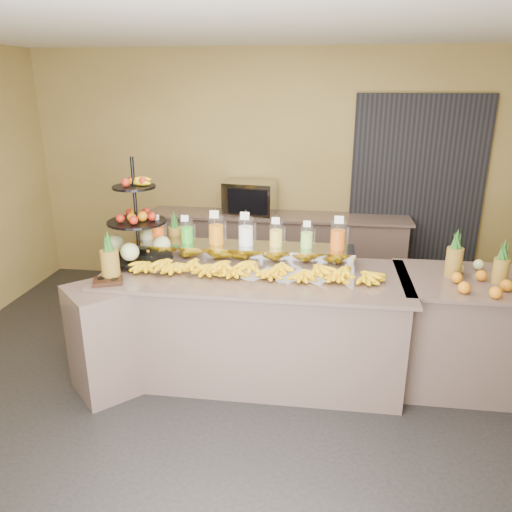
% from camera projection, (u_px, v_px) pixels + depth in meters
% --- Properties ---
extents(ground, '(6.00, 6.00, 0.00)m').
position_uv_depth(ground, '(249.00, 392.00, 4.10)').
color(ground, black).
rests_on(ground, ground).
extents(room_envelope, '(6.04, 5.02, 2.82)m').
position_uv_depth(room_envelope, '(284.00, 149.00, 4.20)').
color(room_envelope, olive).
rests_on(room_envelope, ground).
extents(buffet_counter, '(2.75, 1.25, 0.93)m').
position_uv_depth(buffet_counter, '(240.00, 326.00, 4.21)').
color(buffet_counter, gray).
rests_on(buffet_counter, ground).
extents(right_counter, '(1.08, 0.88, 0.93)m').
position_uv_depth(right_counter, '(460.00, 331.00, 4.11)').
color(right_counter, gray).
rests_on(right_counter, ground).
extents(back_ledge, '(3.10, 0.55, 0.93)m').
position_uv_depth(back_ledge, '(277.00, 252.00, 6.05)').
color(back_ledge, gray).
rests_on(back_ledge, ground).
extents(pitcher_tray, '(1.85, 0.30, 0.15)m').
position_uv_depth(pitcher_tray, '(246.00, 253.00, 4.33)').
color(pitcher_tray, gray).
rests_on(pitcher_tray, buffet_counter).
extents(juice_pitcher_orange_a, '(0.11, 0.11, 0.26)m').
position_uv_depth(juice_pitcher_orange_a, '(158.00, 232.00, 4.38)').
color(juice_pitcher_orange_a, silver).
rests_on(juice_pitcher_orange_a, pitcher_tray).
extents(juice_pitcher_green, '(0.11, 0.12, 0.27)m').
position_uv_depth(juice_pitcher_green, '(187.00, 233.00, 4.34)').
color(juice_pitcher_green, silver).
rests_on(juice_pitcher_green, pitcher_tray).
extents(juice_pitcher_orange_b, '(0.13, 0.14, 0.32)m').
position_uv_depth(juice_pitcher_orange_b, '(216.00, 232.00, 4.30)').
color(juice_pitcher_orange_b, silver).
rests_on(juice_pitcher_orange_b, pitcher_tray).
extents(juice_pitcher_milk, '(0.13, 0.14, 0.32)m').
position_uv_depth(juice_pitcher_milk, '(246.00, 233.00, 4.27)').
color(juice_pitcher_milk, silver).
rests_on(juice_pitcher_milk, pitcher_tray).
extents(juice_pitcher_lemon, '(0.12, 0.12, 0.28)m').
position_uv_depth(juice_pitcher_lemon, '(276.00, 236.00, 4.24)').
color(juice_pitcher_lemon, silver).
rests_on(juice_pitcher_lemon, pitcher_tray).
extents(juice_pitcher_lime, '(0.11, 0.11, 0.26)m').
position_uv_depth(juice_pitcher_lime, '(307.00, 238.00, 4.21)').
color(juice_pitcher_lime, silver).
rests_on(juice_pitcher_lime, pitcher_tray).
extents(juice_pitcher_orange_c, '(0.13, 0.13, 0.31)m').
position_uv_depth(juice_pitcher_orange_c, '(338.00, 237.00, 4.17)').
color(juice_pitcher_orange_c, silver).
rests_on(juice_pitcher_orange_c, pitcher_tray).
extents(banana_heap, '(2.05, 0.19, 0.17)m').
position_uv_depth(banana_heap, '(253.00, 267.00, 4.00)').
color(banana_heap, yellow).
rests_on(banana_heap, buffet_counter).
extents(fruit_stand, '(0.74, 0.74, 0.90)m').
position_uv_depth(fruit_stand, '(143.00, 235.00, 4.30)').
color(fruit_stand, black).
rests_on(fruit_stand, buffet_counter).
extents(condiment_caddy, '(0.26, 0.23, 0.03)m').
position_uv_depth(condiment_caddy, '(108.00, 281.00, 3.87)').
color(condiment_caddy, black).
rests_on(condiment_caddy, buffet_counter).
extents(pineapple_left_a, '(0.14, 0.14, 0.40)m').
position_uv_depth(pineapple_left_a, '(110.00, 261.00, 3.91)').
color(pineapple_left_a, brown).
rests_on(pineapple_left_a, buffet_counter).
extents(pineapple_left_b, '(0.12, 0.12, 0.38)m').
position_uv_depth(pineapple_left_b, '(175.00, 236.00, 4.60)').
color(pineapple_left_b, brown).
rests_on(pineapple_left_b, buffet_counter).
extents(right_fruit_pile, '(0.45, 0.43, 0.24)m').
position_uv_depth(right_fruit_pile, '(477.00, 275.00, 3.84)').
color(right_fruit_pile, brown).
rests_on(right_fruit_pile, right_counter).
extents(oven_warmer, '(0.62, 0.47, 0.39)m').
position_uv_depth(oven_warmer, '(250.00, 198.00, 5.88)').
color(oven_warmer, gray).
rests_on(oven_warmer, back_ledge).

